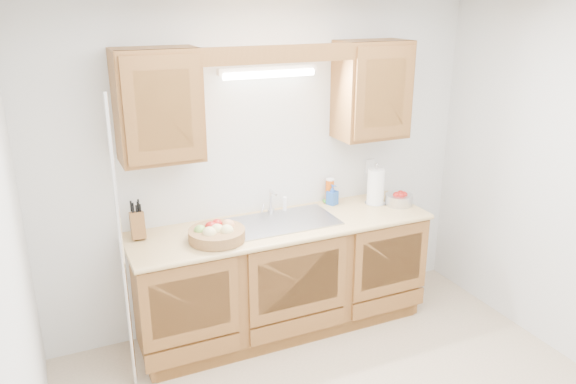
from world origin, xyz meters
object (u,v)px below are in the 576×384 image
fruit_basket (217,233)px  apple_bowl (399,199)px  paper_towel (376,187)px  knife_block (138,224)px

fruit_basket → apple_bowl: (1.57, 0.07, -0.00)m
paper_towel → apple_bowl: 0.22m
knife_block → apple_bowl: (2.06, -0.20, -0.05)m
apple_bowl → fruit_basket: bearing=-177.3°
fruit_basket → paper_towel: 1.42m
knife_block → apple_bowl: knife_block is taller
knife_block → paper_towel: size_ratio=0.80×
paper_towel → apple_bowl: size_ratio=1.43×
knife_block → apple_bowl: 2.07m
paper_towel → fruit_basket: bearing=-173.1°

